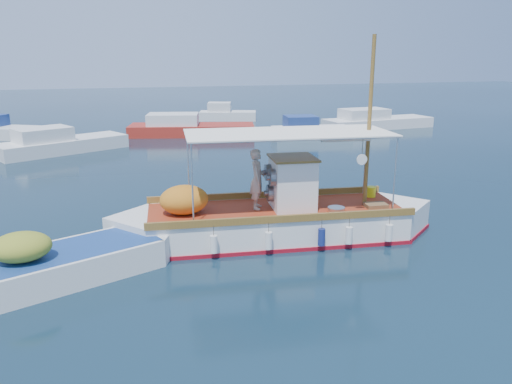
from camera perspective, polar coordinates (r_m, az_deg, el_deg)
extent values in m
plane|color=black|center=(16.27, 4.01, -5.33)|extent=(160.00, 160.00, 0.00)
cube|color=white|center=(16.25, 2.24, -3.92)|extent=(8.33, 3.54, 1.19)
cube|color=white|center=(15.91, -12.17, -4.69)|extent=(2.68, 2.68, 1.19)
cube|color=white|center=(17.54, 15.27, -3.00)|extent=(2.68, 2.68, 1.19)
cube|color=maroon|center=(16.37, 2.23, -5.09)|extent=(8.44, 3.64, 0.19)
cube|color=maroon|center=(16.07, 2.26, -1.99)|extent=(8.30, 3.33, 0.06)
cube|color=brown|center=(17.31, 1.30, -0.26)|extent=(8.16, 0.98, 0.22)
cube|color=brown|center=(14.77, 3.41, -3.06)|extent=(8.16, 0.98, 0.22)
cube|color=white|center=(15.96, 4.18, 0.96)|extent=(1.44, 1.53, 1.62)
cube|color=brown|center=(15.77, 4.24, 3.92)|extent=(1.55, 1.65, 0.06)
cylinder|color=slate|center=(15.40, 2.00, 1.69)|extent=(0.29, 0.56, 0.54)
cylinder|color=slate|center=(16.06, 1.48, 2.27)|extent=(0.29, 0.56, 0.54)
cylinder|color=slate|center=(15.88, 1.72, -0.09)|extent=(0.29, 0.56, 0.54)
cylinder|color=brown|center=(16.40, 12.82, 7.72)|extent=(0.14, 0.14, 5.39)
cylinder|color=brown|center=(16.14, 9.89, 6.21)|extent=(1.94, 0.29, 0.09)
cylinder|color=silver|center=(16.55, -7.75, 2.82)|extent=(0.05, 0.05, 2.43)
cylinder|color=silver|center=(14.25, -7.28, 0.77)|extent=(0.05, 0.05, 2.43)
cylinder|color=silver|center=(17.88, 12.35, 3.54)|extent=(0.05, 0.05, 2.43)
cylinder|color=silver|center=(15.78, 15.60, 1.76)|extent=(0.05, 0.05, 2.43)
cube|color=white|center=(15.60, 3.72, 6.77)|extent=(6.60, 3.25, 0.04)
ellipsoid|color=orange|center=(15.58, -8.23, -0.88)|extent=(1.64, 1.44, 0.91)
cube|color=yellow|center=(16.90, 6.48, -0.37)|extent=(0.29, 0.22, 0.43)
cylinder|color=yellow|center=(17.78, 13.01, 0.02)|extent=(0.36, 0.36, 0.37)
cube|color=brown|center=(16.64, 13.54, -1.50)|extent=(0.75, 0.56, 0.13)
cylinder|color=#B2B2B2|center=(15.99, 9.16, -1.95)|extent=(0.59, 0.59, 0.13)
cylinder|color=white|center=(15.27, 12.01, 3.65)|extent=(0.33, 0.07, 0.32)
cylinder|color=white|center=(14.50, -4.85, -5.95)|extent=(0.24, 0.24, 0.52)
cylinder|color=navy|center=(15.11, 7.50, -5.12)|extent=(0.24, 0.24, 0.52)
cylinder|color=white|center=(15.88, 14.96, -4.50)|extent=(0.24, 0.24, 0.52)
imported|color=#B8AA98|center=(15.82, 0.13, 1.49)|extent=(0.67, 0.82, 1.93)
cube|color=white|center=(14.28, -21.39, -8.27)|extent=(5.48, 3.79, 1.00)
cube|color=white|center=(15.12, -12.14, -6.18)|extent=(1.84, 1.84, 1.00)
cube|color=navy|center=(14.10, -21.57, -6.49)|extent=(5.40, 3.59, 0.06)
ellipsoid|color=olive|center=(13.77, -25.25, -5.69)|extent=(1.81, 1.67, 0.73)
cube|color=silver|center=(32.75, -21.17, 4.80)|extent=(7.84, 5.65, 1.00)
cube|color=silver|center=(32.20, -23.18, 6.06)|extent=(3.64, 3.22, 0.80)
cube|color=#A5261B|center=(37.34, -7.31, 6.90)|extent=(9.48, 4.80, 1.00)
cube|color=silver|center=(37.34, -9.47, 8.21)|extent=(4.08, 3.15, 0.80)
cube|color=silver|center=(36.02, 6.36, 6.62)|extent=(5.69, 2.80, 1.00)
cube|color=navy|center=(35.68, 5.12, 8.03)|extent=(2.39, 2.10, 0.80)
cube|color=silver|center=(42.01, 13.74, 7.53)|extent=(9.30, 3.48, 1.00)
cube|color=silver|center=(41.12, 12.26, 8.72)|extent=(3.84, 2.56, 0.80)
cube|color=silver|center=(45.83, -3.23, 8.57)|extent=(5.41, 3.35, 1.00)
cube|color=silver|center=(45.78, -4.21, 9.68)|extent=(2.42, 2.20, 0.80)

